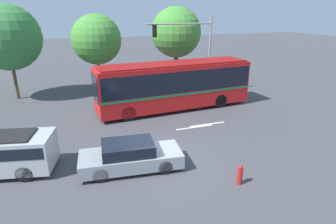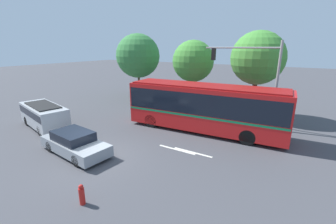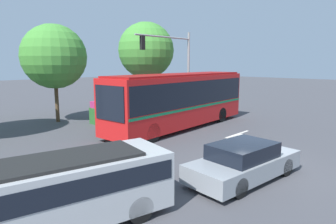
{
  "view_description": "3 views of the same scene",
  "coord_description": "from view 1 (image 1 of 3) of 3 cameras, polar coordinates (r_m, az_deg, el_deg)",
  "views": [
    {
      "loc": [
        -3.45,
        -11.43,
        6.73
      ],
      "look_at": [
        1.62,
        2.88,
        1.3
      ],
      "focal_mm": 30.15,
      "sensor_mm": 36.0,
      "label": 1
    },
    {
      "loc": [
        9.39,
        -7.62,
        5.9
      ],
      "look_at": [
        2.45,
        3.71,
        2.04
      ],
      "focal_mm": 24.13,
      "sensor_mm": 36.0,
      "label": 2
    },
    {
      "loc": [
        -10.26,
        -5.2,
        4.02
      ],
      "look_at": [
        0.83,
        5.36,
        1.48
      ],
      "focal_mm": 31.66,
      "sensor_mm": 36.0,
      "label": 3
    }
  ],
  "objects": [
    {
      "name": "ground_plane",
      "position": [
        13.71,
        -2.39,
        -9.73
      ],
      "size": [
        140.0,
        140.0,
        0.0
      ],
      "primitive_type": "plane",
      "color": "#444449"
    },
    {
      "name": "city_bus",
      "position": [
        20.17,
        1.3,
        5.86
      ],
      "size": [
        11.27,
        3.21,
        3.37
      ],
      "rotation": [
        0.0,
        0.0,
        3.21
      ],
      "color": "red",
      "rests_on": "ground"
    },
    {
      "name": "sedan_foreground",
      "position": [
        12.87,
        -7.64,
        -8.85
      ],
      "size": [
        4.67,
        2.25,
        1.31
      ],
      "rotation": [
        0.0,
        0.0,
        -0.1
      ],
      "color": "gray",
      "rests_on": "ground"
    },
    {
      "name": "traffic_light_pole",
      "position": [
        23.39,
        5.25,
        13.26
      ],
      "size": [
        5.46,
        0.24,
        6.32
      ],
      "rotation": [
        0.0,
        0.0,
        3.14
      ],
      "color": "gray",
      "rests_on": "ground"
    },
    {
      "name": "flowering_hedge",
      "position": [
        24.6,
        -2.35,
        5.57
      ],
      "size": [
        6.72,
        1.34,
        1.5
      ],
      "color": "#286028",
      "rests_on": "ground"
    },
    {
      "name": "street_tree_left",
      "position": [
        25.33,
        -29.72,
        12.96
      ],
      "size": [
        5.02,
        5.02,
        7.37
      ],
      "color": "brown",
      "rests_on": "ground"
    },
    {
      "name": "street_tree_centre",
      "position": [
        25.9,
        -14.27,
        14.02
      ],
      "size": [
        4.29,
        4.29,
        6.59
      ],
      "color": "brown",
      "rests_on": "ground"
    },
    {
      "name": "street_tree_right",
      "position": [
        25.64,
        1.65,
        15.77
      ],
      "size": [
        4.37,
        4.37,
        7.19
      ],
      "color": "brown",
      "rests_on": "ground"
    },
    {
      "name": "fire_hydrant",
      "position": [
        12.18,
        14.34,
        -12.24
      ],
      "size": [
        0.22,
        0.22,
        0.86
      ],
      "color": "red",
      "rests_on": "ground"
    },
    {
      "name": "lane_stripe_near",
      "position": [
        17.98,
        7.96,
        -2.48
      ],
      "size": [
        2.4,
        0.16,
        0.01
      ],
      "primitive_type": "cube",
      "color": "silver",
      "rests_on": "ground"
    },
    {
      "name": "lane_stripe_mid",
      "position": [
        17.44,
        5.39,
        -3.08
      ],
      "size": [
        2.4,
        0.16,
        0.01
      ],
      "primitive_type": "cube",
      "color": "silver",
      "rests_on": "ground"
    }
  ]
}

